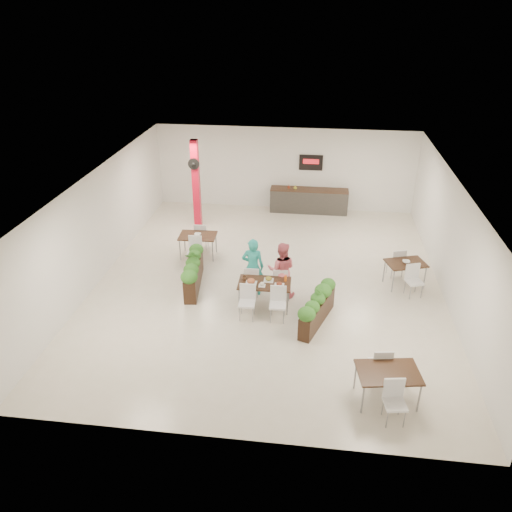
# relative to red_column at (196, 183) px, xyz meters

# --- Properties ---
(ground) EXTENTS (12.00, 12.00, 0.00)m
(ground) POSITION_rel_red_column_xyz_m (3.00, -3.79, -1.64)
(ground) COLOR beige
(ground) RESTS_ON ground
(room_shell) EXTENTS (10.10, 12.10, 3.22)m
(room_shell) POSITION_rel_red_column_xyz_m (3.00, -3.79, 0.36)
(room_shell) COLOR white
(room_shell) RESTS_ON ground
(red_column) EXTENTS (0.40, 0.41, 3.20)m
(red_column) POSITION_rel_red_column_xyz_m (0.00, 0.00, 0.00)
(red_column) COLOR red
(red_column) RESTS_ON ground
(service_counter) EXTENTS (3.00, 0.64, 2.20)m
(service_counter) POSITION_rel_red_column_xyz_m (4.00, 1.86, -1.15)
(service_counter) COLOR #312F2B
(service_counter) RESTS_ON ground
(main_table) EXTENTS (1.41, 1.64, 0.92)m
(main_table) POSITION_rel_red_column_xyz_m (3.02, -5.12, -1.01)
(main_table) COLOR black
(main_table) RESTS_ON ground
(diner_man) EXTENTS (0.63, 0.42, 1.71)m
(diner_man) POSITION_rel_red_column_xyz_m (2.63, -4.47, -0.79)
(diner_man) COLOR teal
(diner_man) RESTS_ON ground
(diner_woman) EXTENTS (0.80, 0.63, 1.63)m
(diner_woman) POSITION_rel_red_column_xyz_m (3.43, -4.47, -0.83)
(diner_woman) COLOR #E66675
(diner_woman) RESTS_ON ground
(planter_left) EXTENTS (0.62, 2.15, 1.13)m
(planter_left) POSITION_rel_red_column_xyz_m (0.87, -4.28, -1.11)
(planter_left) COLOR black
(planter_left) RESTS_ON ground
(planter_right) EXTENTS (0.92, 1.87, 1.02)m
(planter_right) POSITION_rel_red_column_xyz_m (4.46, -5.72, -1.14)
(planter_right) COLOR black
(planter_right) RESTS_ON ground
(side_table_a) EXTENTS (1.20, 1.63, 0.92)m
(side_table_a) POSITION_rel_red_column_xyz_m (0.57, -2.41, -1.01)
(side_table_a) COLOR black
(side_table_a) RESTS_ON ground
(side_table_b) EXTENTS (1.27, 1.67, 0.92)m
(side_table_b) POSITION_rel_red_column_xyz_m (6.94, -3.47, -1.02)
(side_table_b) COLOR black
(side_table_b) RESTS_ON ground
(side_table_c) EXTENTS (1.38, 1.67, 0.92)m
(side_table_c) POSITION_rel_red_column_xyz_m (5.93, -8.35, -1.01)
(side_table_c) COLOR black
(side_table_c) RESTS_ON ground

